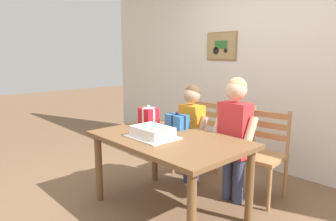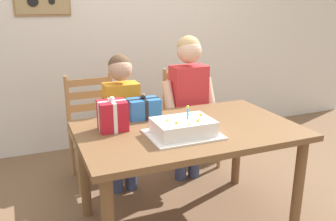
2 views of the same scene
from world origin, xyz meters
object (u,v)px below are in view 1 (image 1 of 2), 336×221
(child_older, at_px, (235,128))
(gift_box_red_large, at_px, (177,121))
(chair_left, at_px, (197,137))
(child_younger, at_px, (191,125))
(birthday_cake, at_px, (152,132))
(chair_right, at_px, (263,154))
(gift_box_beside_cake, at_px, (149,117))
(dining_table, at_px, (169,147))

(child_older, bearing_deg, gift_box_red_large, -148.70)
(chair_left, bearing_deg, child_younger, -59.92)
(birthday_cake, distance_m, gift_box_red_large, 0.44)
(child_older, bearing_deg, child_younger, 179.97)
(birthday_cake, distance_m, chair_right, 1.19)
(child_older, relative_size, child_younger, 1.10)
(gift_box_beside_cake, bearing_deg, child_older, 31.41)
(chair_left, bearing_deg, dining_table, -63.33)
(dining_table, distance_m, chair_right, 1.02)
(gift_box_red_large, height_order, chair_left, chair_left)
(chair_left, distance_m, child_younger, 0.40)
(dining_table, bearing_deg, chair_left, 116.67)
(chair_left, xyz_separation_m, chair_right, (0.90, -0.00, 0.00))
(gift_box_red_large, relative_size, child_younger, 0.20)
(gift_box_red_large, bearing_deg, child_younger, 104.70)
(dining_table, relative_size, child_older, 1.15)
(dining_table, relative_size, chair_right, 1.57)
(gift_box_red_large, xyz_separation_m, chair_left, (-0.25, 0.59, -0.32))
(birthday_cake, height_order, gift_box_red_large, birthday_cake)
(child_older, bearing_deg, chair_right, 61.77)
(birthday_cake, height_order, child_older, child_older)
(dining_table, distance_m, birthday_cake, 0.21)
(gift_box_beside_cake, distance_m, chair_right, 1.24)
(birthday_cake, xyz_separation_m, child_younger, (-0.19, 0.73, -0.08))
(chair_left, bearing_deg, gift_box_beside_cake, -91.33)
(gift_box_red_large, height_order, chair_right, chair_right)
(gift_box_red_large, height_order, gift_box_beside_cake, gift_box_beside_cake)
(gift_box_red_large, bearing_deg, birthday_cake, -75.00)
(chair_right, height_order, child_older, child_older)
(birthday_cake, distance_m, child_older, 0.82)
(dining_table, bearing_deg, birthday_cake, -128.32)
(chair_left, bearing_deg, gift_box_red_large, -67.38)
(gift_box_red_large, xyz_separation_m, chair_right, (0.65, 0.59, -0.32))
(birthday_cake, height_order, chair_right, chair_right)
(birthday_cake, bearing_deg, gift_box_red_large, 105.00)
(gift_box_red_large, bearing_deg, chair_left, 112.62)
(child_older, bearing_deg, birthday_cake, -117.85)
(chair_left, height_order, child_younger, child_younger)
(child_older, distance_m, child_younger, 0.58)
(birthday_cake, bearing_deg, gift_box_beside_cake, 145.20)
(child_older, bearing_deg, gift_box_beside_cake, -148.59)
(gift_box_red_large, relative_size, chair_left, 0.25)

